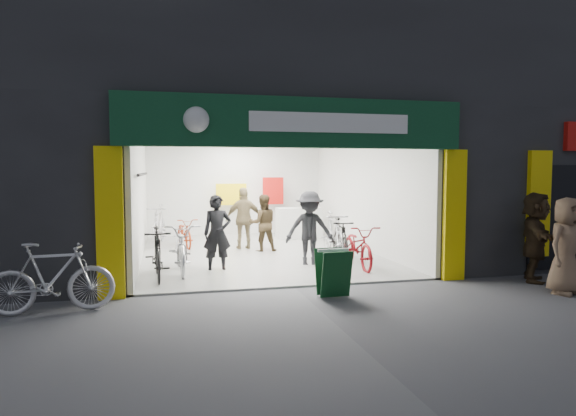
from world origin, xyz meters
name	(u,v)px	position (x,y,z in m)	size (l,w,h in m)	color
ground	(295,288)	(0.00, 0.00, 0.00)	(60.00, 60.00, 0.00)	#56565B
building	(282,94)	(0.91, 4.99, 4.31)	(17.00, 10.27, 8.00)	#232326
bike_left_front	(181,248)	(-2.01, 1.93, 0.54)	(0.72, 2.06, 1.08)	silver
bike_left_midfront	(157,254)	(-2.50, 1.33, 0.53)	(0.49, 1.75, 1.05)	black
bike_left_midback	(185,233)	(-1.80, 5.54, 0.42)	(0.56, 1.61, 0.85)	maroon
bike_left_back	(159,225)	(-2.50, 6.24, 0.59)	(0.56, 1.98, 1.19)	#B6B5BA
bike_right_front	(340,239)	(1.80, 2.58, 0.51)	(0.48, 1.70, 1.02)	black
bike_right_mid	(358,247)	(1.84, 1.53, 0.49)	(0.65, 1.87, 0.98)	maroon
bike_right_back	(333,234)	(1.80, 3.12, 0.57)	(0.54, 1.90, 1.14)	#A3A3A7
parked_bike	(51,278)	(-4.05, -0.76, 0.55)	(0.52, 1.84, 1.11)	silver
customer_a	(217,233)	(-1.24, 1.92, 0.83)	(0.61, 0.40, 1.66)	black
customer_b	(263,223)	(0.21, 4.25, 0.77)	(0.75, 0.58, 1.54)	#3B2D1B
customer_c	(310,229)	(0.87, 2.04, 0.86)	(1.11, 0.64, 1.72)	black
customer_d	(244,219)	(-0.22, 4.71, 0.86)	(1.01, 0.42, 1.72)	olive
pedestrian_near	(566,246)	(4.55, -1.56, 0.86)	(0.84, 0.55, 1.72)	#7E6149
pedestrian_far	(535,237)	(4.74, -0.56, 0.88)	(1.64, 0.52, 1.77)	#312416
sandwich_board	(333,272)	(0.46, -0.82, 0.45)	(0.56, 0.56, 0.82)	#0F3D1C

